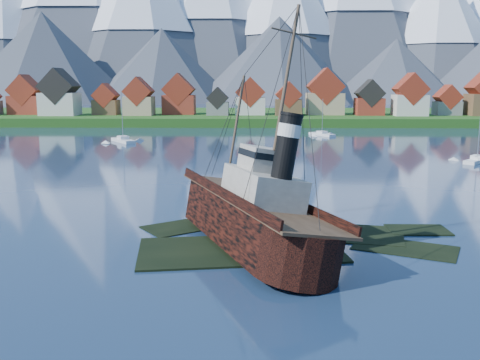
{
  "coord_description": "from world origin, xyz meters",
  "views": [
    {
      "loc": [
        -2.19,
        -47.88,
        14.84
      ],
      "look_at": [
        -3.16,
        6.0,
        5.0
      ],
      "focal_mm": 40.0,
      "sensor_mm": 36.0,
      "label": 1
    }
  ],
  "objects_px": {
    "tugboat_wreck": "(247,211)",
    "sailboat_d": "(477,161)",
    "sailboat_e": "(322,135)",
    "sailboat_c": "(123,141)"
  },
  "relations": [
    {
      "from": "tugboat_wreck",
      "to": "sailboat_d",
      "type": "height_order",
      "value": "tugboat_wreck"
    },
    {
      "from": "sailboat_e",
      "to": "sailboat_d",
      "type": "bearing_deg",
      "value": -98.0
    },
    {
      "from": "tugboat_wreck",
      "to": "sailboat_c",
      "type": "distance_m",
      "value": 90.93
    },
    {
      "from": "tugboat_wreck",
      "to": "sailboat_e",
      "type": "xyz_separation_m",
      "value": [
        20.82,
        103.34,
        -2.63
      ]
    },
    {
      "from": "tugboat_wreck",
      "to": "sailboat_e",
      "type": "relative_size",
      "value": 2.66
    },
    {
      "from": "sailboat_d",
      "to": "sailboat_e",
      "type": "bearing_deg",
      "value": 155.84
    },
    {
      "from": "tugboat_wreck",
      "to": "sailboat_c",
      "type": "relative_size",
      "value": 2.19
    },
    {
      "from": "sailboat_c",
      "to": "sailboat_e",
      "type": "distance_m",
      "value": 55.72
    },
    {
      "from": "sailboat_d",
      "to": "sailboat_c",
      "type": "bearing_deg",
      "value": -161.61
    },
    {
      "from": "sailboat_c",
      "to": "sailboat_d",
      "type": "distance_m",
      "value": 82.17
    }
  ]
}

